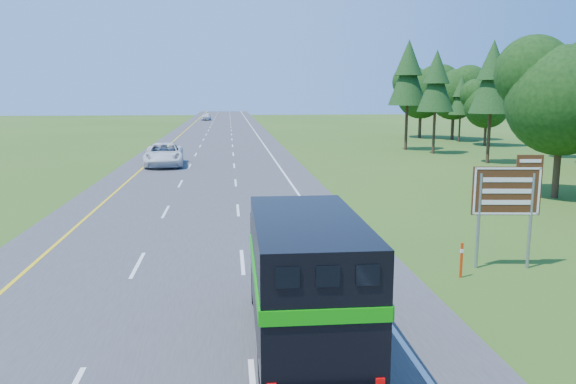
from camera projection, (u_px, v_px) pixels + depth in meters
name	position (u px, v px, depth m)	size (l,w,h in m)	color
road	(215.00, 151.00, 58.02)	(15.00, 260.00, 0.04)	#38383A
lane_markings	(215.00, 151.00, 58.01)	(11.15, 260.00, 0.01)	yellow
tree_wall_right	(573.00, 93.00, 40.07)	(16.00, 100.00, 12.00)	black
horse_truck	(304.00, 277.00, 12.93)	(2.43, 7.44, 3.28)	black
white_suv	(164.00, 154.00, 46.43)	(3.08, 6.69, 1.86)	silver
far_car	(206.00, 117.00, 124.03)	(1.86, 4.61, 1.57)	silver
exit_sign	(508.00, 195.00, 18.99)	(2.31, 0.34, 3.94)	gray
delineator	(461.00, 259.00, 18.31)	(0.10, 0.05, 1.17)	red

